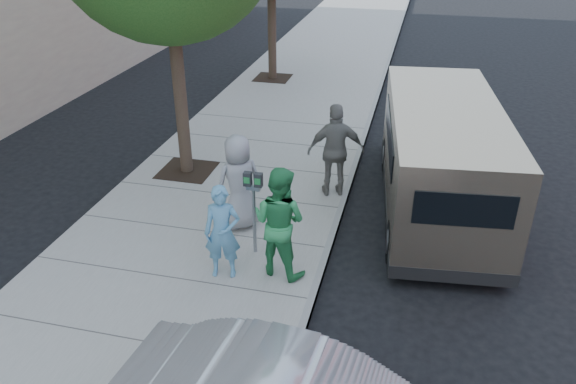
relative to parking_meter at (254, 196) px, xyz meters
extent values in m
plane|color=black|center=(-0.20, 0.42, -1.28)|extent=(120.00, 120.00, 0.00)
cube|color=gray|center=(-1.20, 0.42, -1.21)|extent=(5.00, 60.00, 0.15)
cube|color=gray|center=(1.24, 0.42, -1.21)|extent=(0.12, 60.00, 0.16)
cube|color=black|center=(-2.50, 2.82, -1.13)|extent=(1.20, 1.20, 0.01)
cylinder|color=#38281E|center=(-2.50, 2.82, 0.85)|extent=(0.28, 0.28, 3.96)
cube|color=black|center=(-2.50, 10.42, -1.13)|extent=(1.20, 1.20, 0.01)
cylinder|color=#38281E|center=(-2.50, 10.42, 0.63)|extent=(0.28, 0.28, 3.52)
cylinder|color=gray|center=(0.00, 0.00, -0.51)|extent=(0.06, 0.06, 1.24)
cube|color=gray|center=(0.00, 0.00, 0.15)|extent=(0.24, 0.07, 0.09)
cube|color=#2D2D30|center=(-0.09, 0.00, 0.31)|extent=(0.13, 0.11, 0.24)
cube|color=#2D2D30|center=(0.09, 0.00, 0.31)|extent=(0.13, 0.11, 0.24)
cube|color=tan|center=(3.10, 2.54, -0.05)|extent=(2.64, 5.72, 2.04)
cube|color=tan|center=(2.77, 5.54, -0.56)|extent=(1.93, 0.77, 0.87)
cube|color=black|center=(3.41, -0.22, 0.30)|extent=(1.53, 0.19, 0.56)
cylinder|color=black|center=(2.01, 4.25, -0.89)|extent=(0.35, 0.80, 0.78)
cylinder|color=black|center=(3.80, 4.45, -0.89)|extent=(0.35, 0.80, 0.78)
cylinder|color=black|center=(2.42, 0.52, -0.89)|extent=(0.35, 0.80, 0.78)
cylinder|color=black|center=(4.21, 0.72, -0.89)|extent=(0.35, 0.80, 0.78)
imported|color=#5999BE|center=(-0.31, -0.76, -0.31)|extent=(0.67, 0.51, 1.64)
imported|color=#2F9150|center=(0.57, -0.45, -0.17)|extent=(1.10, 0.96, 1.93)
imported|color=#959597|center=(-0.53, 0.79, -0.20)|extent=(1.07, 1.05, 1.86)
imported|color=gray|center=(1.00, 2.52, -0.14)|extent=(1.26, 0.81, 2.00)
camera|label=1|loc=(2.56, -8.00, 4.54)|focal=35.00mm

